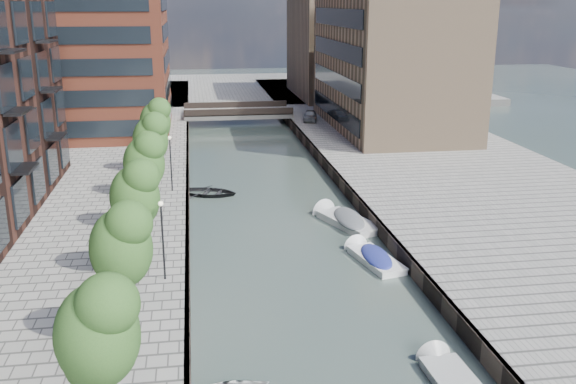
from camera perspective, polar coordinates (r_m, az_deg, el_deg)
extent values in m
plane|color=#38473F|center=(48.92, -1.73, -0.65)|extent=(300.00, 300.00, 0.00)
cube|color=gray|center=(53.01, 15.70, 0.65)|extent=(20.00, 140.00, 1.00)
cube|color=#332823|center=(48.47, -8.91, -0.39)|extent=(0.25, 140.00, 1.00)
cube|color=#332823|center=(49.83, 5.24, 0.21)|extent=(0.25, 140.00, 1.00)
cube|color=gray|center=(107.47, -5.62, 9.00)|extent=(80.00, 40.00, 1.00)
cube|color=#96795C|center=(72.00, 9.02, 11.20)|extent=(12.00, 25.00, 14.00)
cube|color=#96795C|center=(96.98, 4.38, 13.27)|extent=(12.00, 20.00, 16.00)
cube|color=gray|center=(79.70, -4.52, 6.99)|extent=(13.00, 6.00, 0.60)
cube|color=#332823|center=(76.85, -4.37, 7.09)|extent=(13.00, 0.40, 0.80)
cube|color=#332823|center=(82.36, -4.67, 7.72)|extent=(13.00, 0.40, 0.80)
ellipsoid|color=#23481B|center=(19.89, -16.63, -11.52)|extent=(2.50, 2.50, 3.25)
cylinder|color=#382619|center=(27.31, -14.23, -9.72)|extent=(0.20, 0.20, 3.20)
ellipsoid|color=#23481B|center=(26.24, -14.65, -4.37)|extent=(2.50, 2.50, 3.25)
cylinder|color=#382619|center=(33.71, -13.17, -4.50)|extent=(0.20, 0.20, 3.20)
ellipsoid|color=#23481B|center=(32.86, -13.48, -0.05)|extent=(2.50, 2.50, 3.25)
cylinder|color=#382619|center=(40.32, -12.46, -0.95)|extent=(0.20, 0.20, 3.20)
ellipsoid|color=#23481B|center=(39.60, -12.70, 2.81)|extent=(2.50, 2.50, 3.25)
cylinder|color=#382619|center=(47.04, -11.95, 1.58)|extent=(0.20, 0.20, 3.20)
ellipsoid|color=#23481B|center=(46.42, -12.15, 4.83)|extent=(2.50, 2.50, 3.25)
cylinder|color=#382619|center=(53.83, -11.57, 3.48)|extent=(0.20, 0.20, 3.20)
ellipsoid|color=#23481B|center=(53.29, -11.74, 6.34)|extent=(2.50, 2.50, 3.25)
cylinder|color=black|center=(32.55, -11.05, -4.38)|extent=(0.10, 0.10, 4.00)
sphere|color=#FFF2CC|center=(31.90, -11.25, -1.02)|extent=(0.24, 0.24, 0.24)
cylinder|color=black|center=(47.84, -10.36, 2.42)|extent=(0.10, 0.10, 4.00)
sphere|color=#FFF2CC|center=(47.40, -10.49, 4.76)|extent=(0.24, 0.24, 0.24)
imported|color=black|center=(50.34, -7.00, -0.27)|extent=(5.15, 4.40, 0.90)
cone|color=#B4B4B2|center=(28.22, 13.10, -14.52)|extent=(1.61, 0.91, 1.57)
cube|color=white|center=(37.46, 7.83, -6.24)|extent=(2.51, 4.54, 0.61)
cube|color=white|center=(37.33, 7.85, -5.78)|extent=(2.60, 4.64, 0.09)
cone|color=white|center=(39.18, 6.31, -5.06)|extent=(1.73, 1.17, 1.59)
ellipsoid|color=navy|center=(37.31, 7.85, -5.71)|extent=(2.33, 4.15, 0.52)
cube|color=silver|center=(43.38, 5.43, -2.92)|extent=(3.67, 5.47, 0.73)
cube|color=silver|center=(43.25, 5.45, -2.43)|extent=(3.79, 5.61, 0.11)
cone|color=silver|center=(45.35, 3.55, -1.92)|extent=(2.13, 1.64, 1.90)
ellipsoid|color=#525559|center=(43.24, 5.45, -2.36)|extent=(3.40, 5.01, 0.62)
imported|color=#939697|center=(75.88, 1.98, 6.81)|extent=(2.29, 3.97, 1.27)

